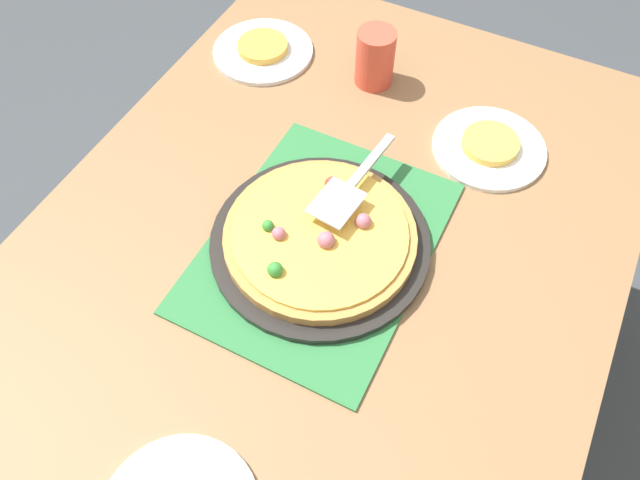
{
  "coord_description": "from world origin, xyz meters",
  "views": [
    {
      "loc": [
        -0.54,
        -0.27,
        1.65
      ],
      "look_at": [
        0.0,
        0.0,
        0.77
      ],
      "focal_mm": 34.95,
      "sensor_mm": 36.0,
      "label": 1
    }
  ],
  "objects_px": {
    "plate_far_right": "(489,148)",
    "served_slice_left": "(263,46)",
    "pizza_pan": "(320,242)",
    "plate_near_left": "(263,51)",
    "pizza_server": "(351,185)",
    "pizza": "(320,235)",
    "served_slice_right": "(490,143)",
    "cup_near": "(375,58)"
  },
  "relations": [
    {
      "from": "plate_far_right",
      "to": "served_slice_left",
      "type": "xyz_separation_m",
      "value": [
        0.05,
        0.54,
        0.01
      ]
    },
    {
      "from": "pizza_pan",
      "to": "plate_near_left",
      "type": "xyz_separation_m",
      "value": [
        0.4,
        0.35,
        -0.01
      ]
    },
    {
      "from": "pizza_server",
      "to": "served_slice_left",
      "type": "bearing_deg",
      "value": 49.33
    },
    {
      "from": "plate_near_left",
      "to": "pizza_server",
      "type": "xyz_separation_m",
      "value": [
        -0.31,
        -0.36,
        0.07
      ]
    },
    {
      "from": "plate_near_left",
      "to": "served_slice_left",
      "type": "relative_size",
      "value": 2.0
    },
    {
      "from": "pizza",
      "to": "pizza_server",
      "type": "relative_size",
      "value": 1.41
    },
    {
      "from": "served_slice_right",
      "to": "cup_near",
      "type": "bearing_deg",
      "value": 74.08
    },
    {
      "from": "pizza_pan",
      "to": "plate_far_right",
      "type": "xyz_separation_m",
      "value": [
        0.35,
        -0.19,
        -0.01
      ]
    },
    {
      "from": "served_slice_left",
      "to": "pizza",
      "type": "bearing_deg",
      "value": -139.46
    },
    {
      "from": "served_slice_right",
      "to": "plate_far_right",
      "type": "bearing_deg",
      "value": 0.0
    },
    {
      "from": "served_slice_right",
      "to": "pizza_server",
      "type": "xyz_separation_m",
      "value": [
        -0.25,
        0.18,
        0.05
      ]
    },
    {
      "from": "served_slice_right",
      "to": "cup_near",
      "type": "height_order",
      "value": "cup_near"
    },
    {
      "from": "pizza",
      "to": "plate_far_right",
      "type": "bearing_deg",
      "value": -28.44
    },
    {
      "from": "served_slice_right",
      "to": "pizza",
      "type": "bearing_deg",
      "value": 151.56
    },
    {
      "from": "served_slice_left",
      "to": "served_slice_right",
      "type": "relative_size",
      "value": 1.0
    },
    {
      "from": "pizza",
      "to": "served_slice_left",
      "type": "height_order",
      "value": "pizza"
    },
    {
      "from": "plate_far_right",
      "to": "served_slice_right",
      "type": "bearing_deg",
      "value": 0.0
    },
    {
      "from": "pizza_pan",
      "to": "served_slice_right",
      "type": "xyz_separation_m",
      "value": [
        0.35,
        -0.19,
        0.01
      ]
    },
    {
      "from": "served_slice_left",
      "to": "plate_near_left",
      "type": "bearing_deg",
      "value": 0.0
    },
    {
      "from": "pizza",
      "to": "served_slice_left",
      "type": "xyz_separation_m",
      "value": [
        0.4,
        0.35,
        -0.02
      ]
    },
    {
      "from": "plate_near_left",
      "to": "pizza_server",
      "type": "height_order",
      "value": "pizza_server"
    },
    {
      "from": "pizza",
      "to": "cup_near",
      "type": "height_order",
      "value": "cup_near"
    },
    {
      "from": "served_slice_right",
      "to": "cup_near",
      "type": "distance_m",
      "value": 0.3
    },
    {
      "from": "plate_near_left",
      "to": "cup_near",
      "type": "distance_m",
      "value": 0.26
    },
    {
      "from": "plate_near_left",
      "to": "pizza_server",
      "type": "distance_m",
      "value": 0.48
    },
    {
      "from": "plate_near_left",
      "to": "pizza",
      "type": "bearing_deg",
      "value": -139.46
    },
    {
      "from": "pizza",
      "to": "served_slice_right",
      "type": "height_order",
      "value": "pizza"
    },
    {
      "from": "plate_far_right",
      "to": "pizza",
      "type": "bearing_deg",
      "value": 151.56
    },
    {
      "from": "plate_near_left",
      "to": "plate_far_right",
      "type": "bearing_deg",
      "value": -95.58
    },
    {
      "from": "plate_far_right",
      "to": "served_slice_right",
      "type": "distance_m",
      "value": 0.01
    },
    {
      "from": "pizza",
      "to": "pizza_server",
      "type": "xyz_separation_m",
      "value": [
        0.1,
        -0.01,
        0.04
      ]
    },
    {
      "from": "plate_near_left",
      "to": "served_slice_left",
      "type": "xyz_separation_m",
      "value": [
        0.0,
        0.0,
        0.01
      ]
    },
    {
      "from": "pizza",
      "to": "served_slice_left",
      "type": "bearing_deg",
      "value": 40.54
    },
    {
      "from": "served_slice_right",
      "to": "served_slice_left",
      "type": "bearing_deg",
      "value": 84.42
    },
    {
      "from": "plate_far_right",
      "to": "served_slice_right",
      "type": "relative_size",
      "value": 2.0
    },
    {
      "from": "plate_far_right",
      "to": "served_slice_left",
      "type": "height_order",
      "value": "served_slice_left"
    },
    {
      "from": "plate_far_right",
      "to": "served_slice_right",
      "type": "height_order",
      "value": "served_slice_right"
    },
    {
      "from": "served_slice_right",
      "to": "pizza_server",
      "type": "bearing_deg",
      "value": 144.93
    },
    {
      "from": "pizza_pan",
      "to": "plate_far_right",
      "type": "bearing_deg",
      "value": -28.4
    },
    {
      "from": "cup_near",
      "to": "pizza_server",
      "type": "bearing_deg",
      "value": -162.84
    },
    {
      "from": "pizza_pan",
      "to": "plate_far_right",
      "type": "height_order",
      "value": "pizza_pan"
    },
    {
      "from": "pizza_pan",
      "to": "served_slice_left",
      "type": "relative_size",
      "value": 3.45
    }
  ]
}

